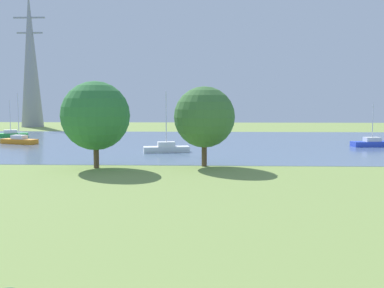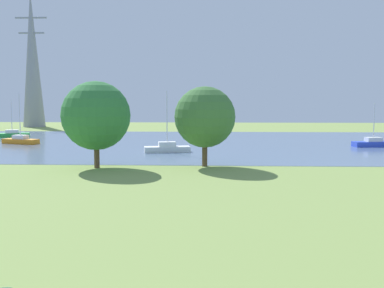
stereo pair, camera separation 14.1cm
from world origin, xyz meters
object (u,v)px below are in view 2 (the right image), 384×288
Objects in this scene: sailboat_green at (12,134)px; tree_west_near at (205,117)px; sailboat_white at (167,148)px; electricity_pylon at (32,59)px; tree_east_near at (96,116)px; sailboat_orange at (21,140)px; sailboat_blue at (373,143)px.

tree_west_near is at bearing -43.90° from sailboat_green.
electricity_pylon reaches higher than sailboat_white.
electricity_pylon reaches higher than tree_west_near.
sailboat_green is at bearing -75.03° from electricity_pylon.
tree_east_near is (-4.67, -11.15, 3.81)m from sailboat_white.
sailboat_white is 1.02× the size of sailboat_orange.
electricity_pylon is at bearing 109.12° from sailboat_orange.
sailboat_white is 0.97× the size of tree_west_near.
sailboat_orange is at bearing 142.28° from tree_west_near.
electricity_pylon is (-27.02, 54.98, 9.45)m from tree_east_near.
sailboat_white is at bearing -23.27° from sailboat_orange.
tree_west_near is (8.80, 1.29, -0.15)m from tree_east_near.
tree_west_near reaches higher than sailboat_white.
sailboat_blue is 68.10m from electricity_pylon.
tree_west_near is 0.24× the size of electricity_pylon.
tree_west_near is at bearing -37.72° from sailboat_orange.
tree_east_near reaches higher than sailboat_orange.
sailboat_orange is at bearing 156.73° from sailboat_white.
tree_east_near is at bearing -112.71° from sailboat_white.
sailboat_green is at bearing 124.63° from tree_east_near.
sailboat_blue is at bearing -13.04° from sailboat_green.
sailboat_orange is 39.84m from electricity_pylon.
sailboat_blue is (43.23, -1.63, -0.01)m from sailboat_orange.
sailboat_green is at bearing 136.10° from tree_west_near.
sailboat_green is 0.82× the size of tree_west_near.
electricity_pylon reaches higher than tree_east_near.
tree_east_near is at bearing -171.64° from tree_west_near.
sailboat_white is at bearing -35.95° from sailboat_green.
electricity_pylon is at bearing 116.17° from tree_east_near.
sailboat_white is 24.77m from sailboat_blue.
sailboat_green is at bearing 166.96° from sailboat_blue.
electricity_pylon is at bearing 125.87° from sailboat_white.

